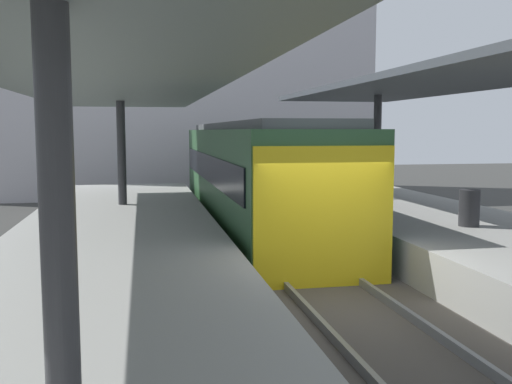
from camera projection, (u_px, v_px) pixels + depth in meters
name	position (u px, v px, depth m)	size (l,w,h in m)	color
ground_plane	(343.00, 316.00, 9.64)	(80.00, 80.00, 0.00)	#383835
platform_left	(108.00, 299.00, 8.86)	(4.40, 28.00, 1.00)	#9E9E99
track_ballast	(343.00, 310.00, 9.63)	(3.20, 28.00, 0.20)	#4C4742
rail_near_side	(301.00, 302.00, 9.48)	(0.08, 28.00, 0.14)	slate
rail_far_side	(384.00, 297.00, 9.75)	(0.08, 28.00, 0.14)	slate
commuter_train	(254.00, 176.00, 17.15)	(2.78, 13.70, 3.10)	#2D5633
canopy_left	(107.00, 79.00, 9.86)	(4.18, 21.00, 3.06)	#333335
canopy_right	(507.00, 73.00, 11.30)	(4.18, 21.00, 3.31)	#333335
litter_bin	(469.00, 208.00, 12.57)	(0.44, 0.44, 0.80)	#2D2D30
station_building_backdrop	(178.00, 81.00, 28.30)	(18.00, 6.00, 11.00)	#B7B2B7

